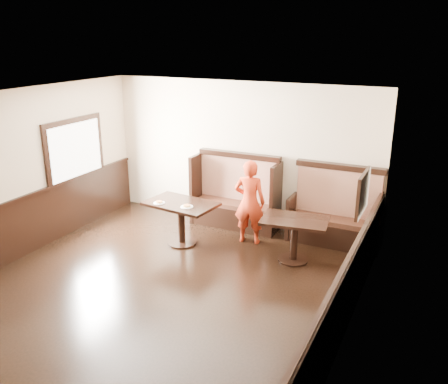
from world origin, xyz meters
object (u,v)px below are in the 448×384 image
Objects in this scene: booth_main at (236,200)px; table_neighbor at (294,230)px; booth_neighbor at (335,218)px; child at (250,202)px; table_main at (181,212)px.

table_neighbor is (1.52, -1.02, 0.03)m from booth_main.
child is (-1.40, -0.64, 0.29)m from booth_neighbor.
table_neighbor is at bearing 148.84° from child.
booth_main is 1.06× the size of booth_neighbor.
booth_main and booth_neighbor have the same top height.
booth_main is at bearing 138.18° from table_neighbor.
table_main is at bearing -112.80° from booth_main.
table_main is 1.24m from child.
booth_neighbor is 1.57m from child.
booth_neighbor reaches higher than table_main.
table_main reaches higher than table_neighbor.
table_neighbor is 0.75× the size of child.
booth_main is 0.88m from child.
table_neighbor is (2.03, 0.22, -0.04)m from table_main.
child reaches higher than booth_main.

